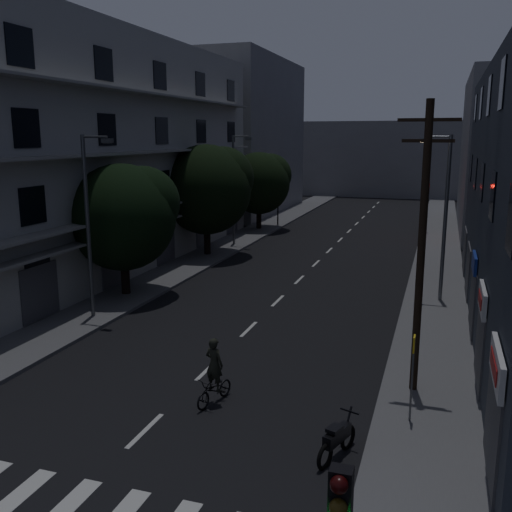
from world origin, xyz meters
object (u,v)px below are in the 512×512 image
Objects in this scene: utility_pole at (422,244)px; bus_stop_sign at (413,363)px; cyclist at (215,381)px; motorcycle at (337,440)px.

bus_stop_sign is (0.02, -2.18, -2.98)m from utility_pole.
bus_stop_sign is at bearing 19.64° from cyclist.
utility_pole is at bearing 90.58° from bus_stop_sign.
utility_pole is 7.59m from cyclist.
cyclist is (-5.80, -0.47, -1.18)m from bus_stop_sign.
bus_stop_sign is at bearing -89.42° from utility_pole.
bus_stop_sign is 5.94m from cyclist.
utility_pole is at bearing 89.35° from motorcycle.
cyclist is at bearing 175.56° from motorcycle.
cyclist is (-5.78, -2.65, -4.15)m from utility_pole.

